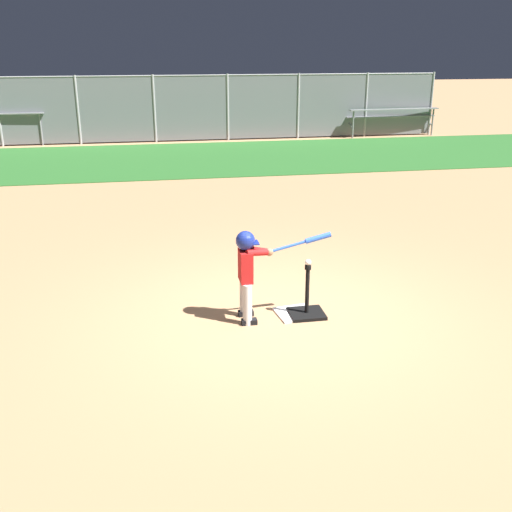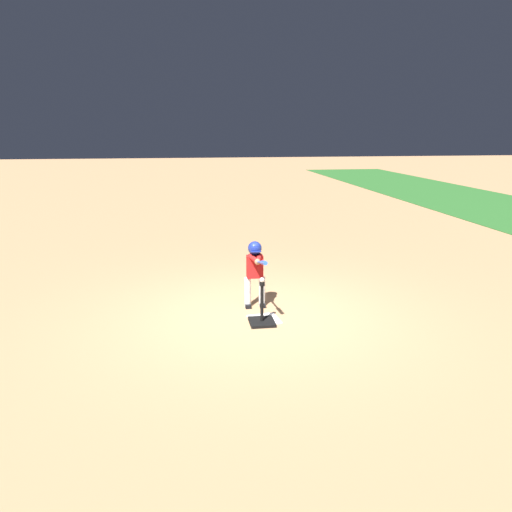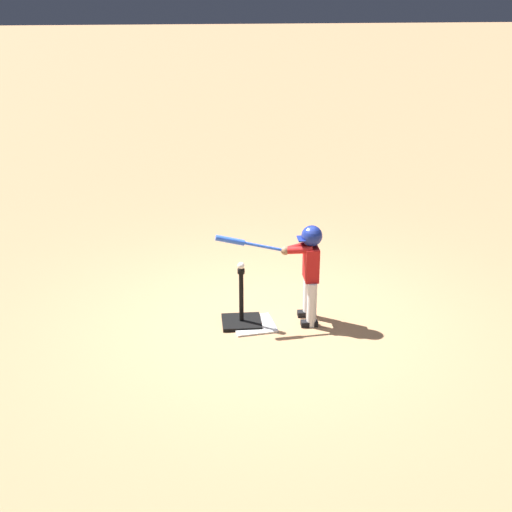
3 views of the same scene
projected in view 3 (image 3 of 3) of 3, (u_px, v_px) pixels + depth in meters
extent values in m
plane|color=#AD7F56|center=(269.00, 323.00, 7.68)|extent=(90.00, 90.00, 0.00)
cube|color=white|center=(254.00, 325.00, 7.63)|extent=(0.50, 0.50, 0.02)
cube|color=black|center=(242.00, 322.00, 7.66)|extent=(0.42, 0.37, 0.04)
cylinder|color=black|center=(241.00, 297.00, 7.55)|extent=(0.05, 0.05, 0.55)
cylinder|color=black|center=(241.00, 271.00, 7.44)|extent=(0.08, 0.08, 0.05)
cylinder|color=silver|center=(312.00, 305.00, 7.53)|extent=(0.10, 0.10, 0.50)
cube|color=black|center=(309.00, 323.00, 7.61)|extent=(0.18, 0.09, 0.06)
cylinder|color=silver|center=(308.00, 295.00, 7.75)|extent=(0.10, 0.10, 0.50)
cube|color=black|center=(306.00, 313.00, 7.83)|extent=(0.18, 0.09, 0.06)
cube|color=red|center=(311.00, 263.00, 7.48)|extent=(0.14, 0.26, 0.37)
sphere|color=#936B4C|center=(312.00, 237.00, 7.37)|extent=(0.19, 0.19, 0.19)
sphere|color=navy|center=(312.00, 236.00, 7.36)|extent=(0.22, 0.22, 0.22)
cube|color=navy|center=(303.00, 239.00, 7.37)|extent=(0.11, 0.16, 0.01)
cylinder|color=red|center=(299.00, 250.00, 7.36)|extent=(0.31, 0.16, 0.11)
cylinder|color=red|center=(298.00, 247.00, 7.44)|extent=(0.31, 0.16, 0.11)
sphere|color=#936B4C|center=(285.00, 251.00, 7.40)|extent=(0.09, 0.09, 0.09)
cylinder|color=blue|center=(252.00, 244.00, 7.33)|extent=(0.71, 0.03, 0.20)
cylinder|color=blue|center=(230.00, 240.00, 7.29)|extent=(0.31, 0.06, 0.13)
cylinder|color=black|center=(287.00, 251.00, 7.40)|extent=(0.03, 0.05, 0.05)
sphere|color=white|center=(241.00, 266.00, 7.42)|extent=(0.07, 0.07, 0.07)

